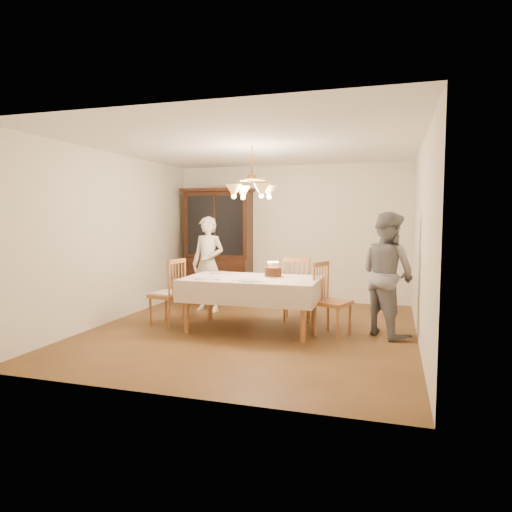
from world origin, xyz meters
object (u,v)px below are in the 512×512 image
(china_hutch, at_px, (218,246))
(birthday_cake, at_px, (273,272))
(chair_far_side, at_px, (297,292))
(elderly_woman, at_px, (208,264))
(dining_table, at_px, (252,283))

(china_hutch, height_order, birthday_cake, china_hutch)
(chair_far_side, height_order, elderly_woman, elderly_woman)
(china_hutch, height_order, chair_far_side, china_hutch)
(china_hutch, bearing_deg, birthday_cake, -51.78)
(birthday_cake, bearing_deg, dining_table, -154.51)
(chair_far_side, relative_size, elderly_woman, 0.62)
(dining_table, relative_size, elderly_woman, 1.17)
(dining_table, height_order, birthday_cake, birthday_cake)
(china_hutch, distance_m, chair_far_side, 2.46)
(elderly_woman, bearing_deg, birthday_cake, -25.11)
(china_hutch, relative_size, chair_far_side, 2.16)
(chair_far_side, bearing_deg, birthday_cake, -108.32)
(dining_table, relative_size, chair_far_side, 1.90)
(birthday_cake, bearing_deg, elderly_woman, 146.23)
(chair_far_side, distance_m, birthday_cake, 0.80)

